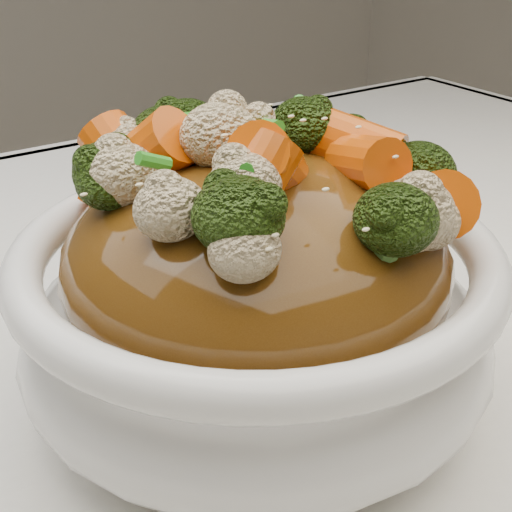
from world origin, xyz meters
TOP-DOWN VIEW (x-y plane):
  - tablecloth at (0.00, 0.00)m, footprint 1.20×0.80m
  - bowl at (-0.00, -0.06)m, footprint 0.25×0.25m
  - sauce_base at (-0.00, -0.06)m, footprint 0.20×0.20m
  - carrots at (-0.00, -0.06)m, footprint 0.20×0.20m
  - broccoli at (-0.00, -0.06)m, footprint 0.20×0.20m
  - cauliflower at (-0.00, -0.06)m, footprint 0.20×0.20m
  - scallions at (-0.00, -0.06)m, footprint 0.15×0.15m
  - sesame_seeds at (-0.00, -0.06)m, footprint 0.18×0.18m

SIDE VIEW (x-z plane):
  - tablecloth at x=0.00m, z-range 0.71..0.75m
  - bowl at x=0.00m, z-range 0.75..0.84m
  - sauce_base at x=0.00m, z-range 0.78..0.88m
  - cauliflower at x=0.00m, z-range 0.87..0.91m
  - broccoli at x=0.00m, z-range 0.87..0.92m
  - carrots at x=0.00m, z-range 0.87..0.93m
  - scallions at x=0.00m, z-range 0.89..0.91m
  - sesame_seeds at x=0.00m, z-range 0.89..0.90m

